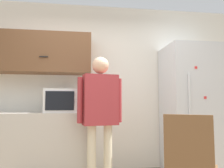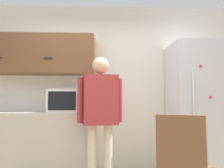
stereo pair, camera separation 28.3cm
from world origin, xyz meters
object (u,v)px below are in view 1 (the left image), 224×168
chair (190,162)px  refrigerator (191,109)px  microwave (65,101)px  person (100,107)px

chair → refrigerator: bearing=-85.5°
refrigerator → chair: size_ratio=2.04×
microwave → chair: size_ratio=0.56×
microwave → person: person is taller
person → refrigerator: 1.50m
microwave → refrigerator: refrigerator is taller
refrigerator → chair: refrigerator is taller
microwave → chair: microwave is taller
microwave → refrigerator: 1.93m
microwave → person: bearing=-36.4°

